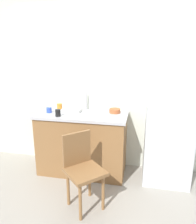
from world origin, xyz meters
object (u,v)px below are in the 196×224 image
object	(u,v)px
terracotta_bowl	(115,111)
dish_tray	(72,110)
cup_orange	(60,107)
chair	(82,167)
refrigerator	(167,143)
cup_blue	(49,110)
cup_black	(58,113)

from	to	relation	value
terracotta_bowl	dish_tray	bearing A→B (deg)	-173.02
cup_orange	dish_tray	bearing A→B (deg)	-22.73
chair	cup_orange	world-z (taller)	cup_orange
chair	dish_tray	distance (m)	1.01
refrigerator	terracotta_bowl	world-z (taller)	refrigerator
cup_blue	cup_orange	bearing A→B (deg)	66.84
refrigerator	cup_blue	size ratio (longest dim) A/B	14.30
chair	cup_blue	xyz separation A→B (m)	(-0.70, 0.71, 0.47)
dish_tray	terracotta_bowl	distance (m)	0.65
dish_tray	cup_blue	distance (m)	0.33
terracotta_bowl	cup_black	size ratio (longest dim) A/B	1.64
refrigerator	dish_tray	distance (m)	1.46
cup_orange	cup_blue	bearing A→B (deg)	-113.16
terracotta_bowl	cup_orange	world-z (taller)	cup_orange
chair	dish_tray	bearing A→B (deg)	70.40
refrigerator	cup_blue	world-z (taller)	refrigerator
refrigerator	cup_orange	xyz separation A→B (m)	(-1.64, 0.13, 0.41)
cup_blue	terracotta_bowl	bearing A→B (deg)	10.79
refrigerator	cup_blue	xyz separation A→B (m)	(-1.72, -0.07, 0.40)
chair	terracotta_bowl	size ratio (longest dim) A/B	5.44
refrigerator	dish_tray	xyz separation A→B (m)	(-1.41, 0.04, 0.38)
dish_tray	terracotta_bowl	world-z (taller)	terracotta_bowl
chair	cup_black	distance (m)	0.88
refrigerator	cup_black	size ratio (longest dim) A/B	11.40
cup_blue	cup_black	xyz separation A→B (m)	(0.20, -0.16, 0.01)
chair	cup_blue	distance (m)	1.10
refrigerator	dish_tray	world-z (taller)	refrigerator
chair	cup_orange	bearing A→B (deg)	79.07
chair	dish_tray	xyz separation A→B (m)	(-0.39, 0.81, 0.45)
chair	cup_blue	bearing A→B (deg)	89.67
terracotta_bowl	cup_black	distance (m)	0.83
refrigerator	cup_black	world-z (taller)	refrigerator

